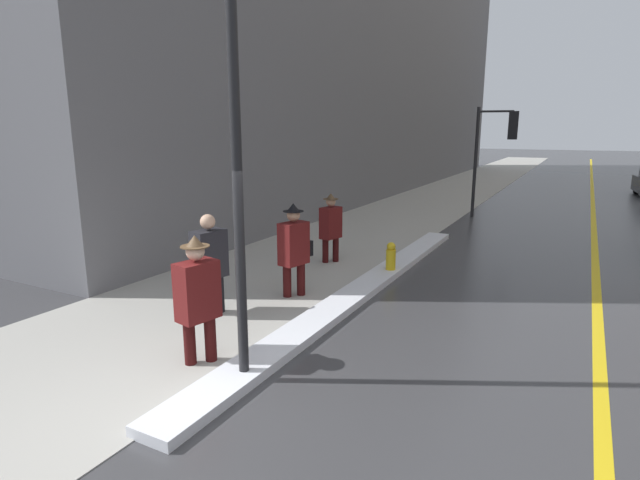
{
  "coord_description": "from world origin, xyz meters",
  "views": [
    {
      "loc": [
        3.58,
        -3.53,
        2.94
      ],
      "look_at": [
        -0.4,
        4.0,
        1.05
      ],
      "focal_mm": 28.0,
      "sensor_mm": 36.0,
      "label": 1
    }
  ],
  "objects_px": {
    "pedestrian_trailing": "(198,295)",
    "pedestrian_with_shoulder_bag": "(294,246)",
    "lamp_post": "(235,104)",
    "fire_hydrant": "(391,259)",
    "pedestrian_nearside": "(209,259)",
    "pedestrian_in_fedora": "(331,225)",
    "traffic_light_near": "(499,138)"
  },
  "relations": [
    {
      "from": "pedestrian_in_fedora",
      "to": "fire_hydrant",
      "type": "bearing_deg",
      "value": 89.83
    },
    {
      "from": "pedestrian_in_fedora",
      "to": "pedestrian_with_shoulder_bag",
      "type": "bearing_deg",
      "value": 23.95
    },
    {
      "from": "lamp_post",
      "to": "traffic_light_near",
      "type": "relative_size",
      "value": 1.47
    },
    {
      "from": "pedestrian_in_fedora",
      "to": "pedestrian_trailing",
      "type": "bearing_deg",
      "value": 20.85
    },
    {
      "from": "pedestrian_nearside",
      "to": "pedestrian_with_shoulder_bag",
      "type": "height_order",
      "value": "pedestrian_with_shoulder_bag"
    },
    {
      "from": "pedestrian_trailing",
      "to": "pedestrian_nearside",
      "type": "height_order",
      "value": "pedestrian_trailing"
    },
    {
      "from": "traffic_light_near",
      "to": "pedestrian_with_shoulder_bag",
      "type": "bearing_deg",
      "value": -108.19
    },
    {
      "from": "traffic_light_near",
      "to": "pedestrian_in_fedora",
      "type": "relative_size",
      "value": 2.33
    },
    {
      "from": "pedestrian_in_fedora",
      "to": "fire_hydrant",
      "type": "height_order",
      "value": "pedestrian_in_fedora"
    },
    {
      "from": "pedestrian_with_shoulder_bag",
      "to": "pedestrian_in_fedora",
      "type": "distance_m",
      "value": 2.46
    },
    {
      "from": "pedestrian_nearside",
      "to": "pedestrian_in_fedora",
      "type": "bearing_deg",
      "value": -171.5
    },
    {
      "from": "traffic_light_near",
      "to": "lamp_post",
      "type": "bearing_deg",
      "value": -101.51
    },
    {
      "from": "traffic_light_near",
      "to": "pedestrian_trailing",
      "type": "distance_m",
      "value": 13.26
    },
    {
      "from": "lamp_post",
      "to": "pedestrian_with_shoulder_bag",
      "type": "height_order",
      "value": "lamp_post"
    },
    {
      "from": "pedestrian_nearside",
      "to": "pedestrian_in_fedora",
      "type": "distance_m",
      "value": 3.8
    },
    {
      "from": "lamp_post",
      "to": "pedestrian_in_fedora",
      "type": "xyz_separation_m",
      "value": [
        -1.53,
        5.35,
        -2.34
      ]
    },
    {
      "from": "traffic_light_near",
      "to": "pedestrian_with_shoulder_bag",
      "type": "distance_m",
      "value": 10.53
    },
    {
      "from": "pedestrian_with_shoulder_bag",
      "to": "traffic_light_near",
      "type": "bearing_deg",
      "value": -177.36
    },
    {
      "from": "lamp_post",
      "to": "traffic_light_near",
      "type": "distance_m",
      "value": 13.2
    },
    {
      "from": "pedestrian_in_fedora",
      "to": "pedestrian_nearside",
      "type": "bearing_deg",
      "value": 8.5
    },
    {
      "from": "pedestrian_trailing",
      "to": "lamp_post",
      "type": "bearing_deg",
      "value": 94.32
    },
    {
      "from": "lamp_post",
      "to": "traffic_light_near",
      "type": "xyz_separation_m",
      "value": [
        0.74,
        13.17,
        -0.55
      ]
    },
    {
      "from": "pedestrian_trailing",
      "to": "pedestrian_with_shoulder_bag",
      "type": "bearing_deg",
      "value": -161.82
    },
    {
      "from": "traffic_light_near",
      "to": "fire_hydrant",
      "type": "height_order",
      "value": "traffic_light_near"
    },
    {
      "from": "pedestrian_trailing",
      "to": "fire_hydrant",
      "type": "relative_size",
      "value": 2.4
    },
    {
      "from": "pedestrian_trailing",
      "to": "pedestrian_with_shoulder_bag",
      "type": "relative_size",
      "value": 0.99
    },
    {
      "from": "pedestrian_nearside",
      "to": "pedestrian_with_shoulder_bag",
      "type": "relative_size",
      "value": 0.97
    },
    {
      "from": "pedestrian_with_shoulder_bag",
      "to": "fire_hydrant",
      "type": "xyz_separation_m",
      "value": [
        1.07,
        2.06,
        -0.58
      ]
    },
    {
      "from": "pedestrian_nearside",
      "to": "traffic_light_near",
      "type": "bearing_deg",
      "value": -179.79
    },
    {
      "from": "traffic_light_near",
      "to": "pedestrian_with_shoulder_bag",
      "type": "relative_size",
      "value": 2.17
    },
    {
      "from": "lamp_post",
      "to": "fire_hydrant",
      "type": "bearing_deg",
      "value": 89.69
    },
    {
      "from": "lamp_post",
      "to": "pedestrian_in_fedora",
      "type": "distance_m",
      "value": 6.04
    }
  ]
}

